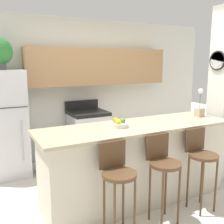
# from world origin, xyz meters

# --- Properties ---
(ground_plane) EXTENTS (14.00, 14.00, 0.00)m
(ground_plane) POSITION_xyz_m (0.00, 0.00, 0.00)
(ground_plane) COLOR beige
(wall_back) EXTENTS (5.60, 0.38, 2.55)m
(wall_back) POSITION_xyz_m (0.12, 1.89, 1.44)
(wall_back) COLOR silver
(wall_back) RESTS_ON ground_plane
(pillar_right) EXTENTS (0.38, 0.32, 2.55)m
(pillar_right) POSITION_xyz_m (1.52, -0.01, 1.28)
(pillar_right) COLOR silver
(pillar_right) RESTS_ON ground_plane
(counter_bar) EXTENTS (2.51, 0.77, 1.00)m
(counter_bar) POSITION_xyz_m (0.00, 0.00, 0.51)
(counter_bar) COLOR beige
(counter_bar) RESTS_ON ground_plane
(refrigerator) EXTENTS (0.65, 0.64, 1.66)m
(refrigerator) POSITION_xyz_m (-1.39, 1.60, 0.83)
(refrigerator) COLOR silver
(refrigerator) RESTS_ON ground_plane
(stove_range) EXTENTS (0.65, 0.63, 1.07)m
(stove_range) POSITION_xyz_m (-0.00, 1.61, 0.46)
(stove_range) COLOR silver
(stove_range) RESTS_ON ground_plane
(bar_stool_left) EXTENTS (0.35, 0.35, 0.98)m
(bar_stool_left) POSITION_xyz_m (-0.57, -0.52, 0.66)
(bar_stool_left) COLOR #4C331E
(bar_stool_left) RESTS_ON ground_plane
(bar_stool_mid) EXTENTS (0.35, 0.35, 0.98)m
(bar_stool_mid) POSITION_xyz_m (0.00, -0.52, 0.66)
(bar_stool_mid) COLOR #4C331E
(bar_stool_mid) RESTS_ON ground_plane
(bar_stool_right) EXTENTS (0.35, 0.35, 0.98)m
(bar_stool_right) POSITION_xyz_m (0.57, -0.52, 0.66)
(bar_stool_right) COLOR #4C331E
(bar_stool_right) RESTS_ON ground_plane
(orchid_vase) EXTENTS (0.10, 0.10, 0.40)m
(orchid_vase) POSITION_xyz_m (1.07, 0.02, 1.13)
(orchid_vase) COLOR tan
(orchid_vase) RESTS_ON counter_bar
(fruit_bowl) EXTENTS (0.22, 0.22, 0.11)m
(fruit_bowl) POSITION_xyz_m (-0.26, 0.01, 1.04)
(fruit_bowl) COLOR silver
(fruit_bowl) RESTS_ON counter_bar
(trash_bin) EXTENTS (0.28, 0.28, 0.38)m
(trash_bin) POSITION_xyz_m (-0.85, 1.40, 0.19)
(trash_bin) COLOR #59595B
(trash_bin) RESTS_ON ground_plane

